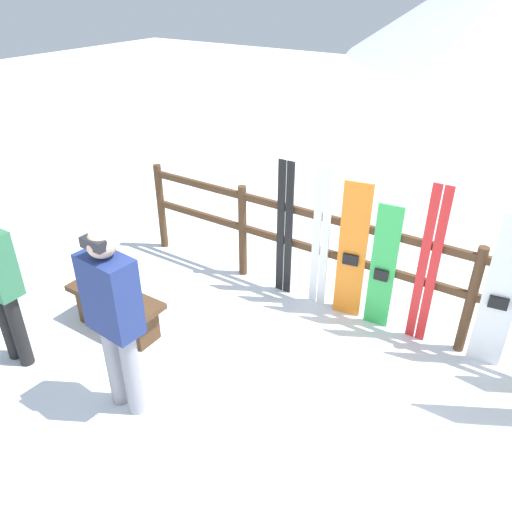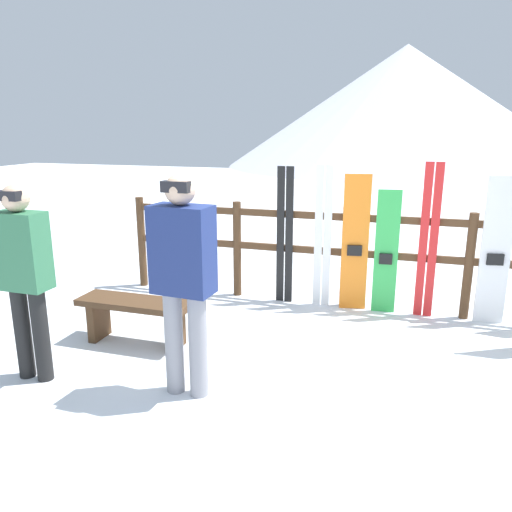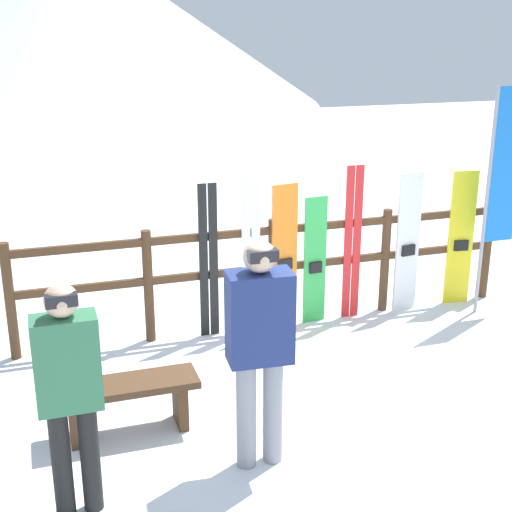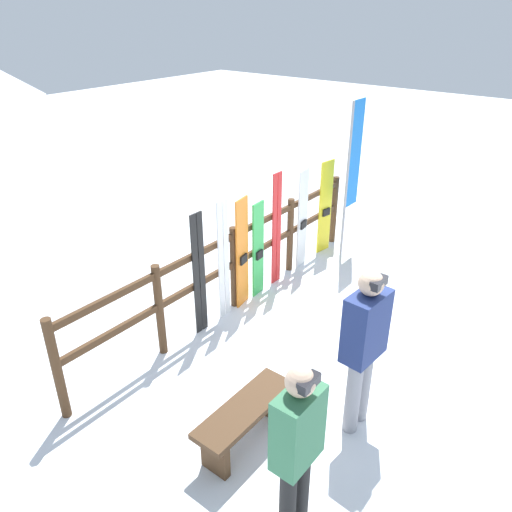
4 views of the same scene
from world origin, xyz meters
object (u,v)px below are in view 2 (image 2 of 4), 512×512
(bench, at_px, (135,312))
(person_plaid_green, at_px, (24,269))
(ski_pair_white, at_px, (323,237))
(snowboard_green, at_px, (386,253))
(snowboard_orange, at_px, (355,244))
(ski_pair_red, at_px, (428,242))
(person_navy, at_px, (183,272))
(snowboard_white, at_px, (496,252))
(ski_pair_black, at_px, (285,236))

(bench, distance_m, person_plaid_green, 1.17)
(person_plaid_green, relative_size, ski_pair_white, 0.99)
(person_plaid_green, xyz_separation_m, snowboard_green, (2.71, 2.48, -0.26))
(bench, distance_m, snowboard_green, 2.79)
(person_plaid_green, distance_m, ski_pair_white, 3.18)
(snowboard_green, bearing_deg, snowboard_orange, 179.98)
(snowboard_green, bearing_deg, ski_pair_red, 0.46)
(bench, relative_size, ski_pair_white, 0.68)
(bench, bearing_deg, person_navy, -39.17)
(ski_pair_white, distance_m, ski_pair_red, 1.16)
(person_navy, xyz_separation_m, snowboard_green, (1.38, 2.32, -0.31))
(person_plaid_green, distance_m, snowboard_white, 4.56)
(bench, bearing_deg, ski_pair_white, 46.41)
(ski_pair_black, bearing_deg, snowboard_white, -0.08)
(ski_pair_white, xyz_separation_m, snowboard_white, (1.83, -0.00, -0.04))
(snowboard_green, bearing_deg, ski_pair_white, 179.72)
(person_plaid_green, height_order, ski_pair_black, person_plaid_green)
(person_plaid_green, height_order, ski_pair_white, ski_pair_white)
(bench, xyz_separation_m, person_navy, (0.87, -0.71, 0.69))
(snowboard_green, bearing_deg, person_plaid_green, -137.59)
(snowboard_orange, relative_size, snowboard_green, 1.11)
(ski_pair_red, bearing_deg, snowboard_orange, -179.76)
(snowboard_orange, bearing_deg, snowboard_white, 0.00)
(bench, relative_size, person_plaid_green, 0.69)
(ski_pair_red, relative_size, snowboard_white, 1.08)
(ski_pair_white, bearing_deg, snowboard_orange, -0.52)
(snowboard_orange, height_order, ski_pair_red, ski_pair_red)
(ski_pair_red, height_order, snowboard_white, ski_pair_red)
(person_navy, bearing_deg, snowboard_white, 42.91)
(ski_pair_black, relative_size, snowboard_white, 1.03)
(ski_pair_black, relative_size, ski_pair_red, 0.95)
(snowboard_orange, xyz_separation_m, ski_pair_red, (0.78, 0.00, 0.08))
(person_navy, xyz_separation_m, snowboard_white, (2.49, 2.32, -0.22))
(person_navy, bearing_deg, snowboard_orange, 65.98)
(snowboard_orange, bearing_deg, person_navy, -114.02)
(bench, relative_size, snowboard_white, 0.71)
(ski_pair_red, bearing_deg, ski_pair_white, 180.00)
(snowboard_white, bearing_deg, person_plaid_green, -147.07)
(person_navy, bearing_deg, ski_pair_red, 51.95)
(person_plaid_green, height_order, ski_pair_red, ski_pair_red)
(person_navy, height_order, ski_pair_white, person_navy)
(person_navy, bearing_deg, ski_pair_white, 74.09)
(person_plaid_green, bearing_deg, snowboard_green, 42.41)
(snowboard_green, bearing_deg, person_navy, -120.79)
(person_plaid_green, xyz_separation_m, snowboard_orange, (2.36, 2.48, -0.18))
(person_navy, distance_m, snowboard_green, 2.72)
(ski_pair_white, bearing_deg, ski_pair_black, 180.00)
(ski_pair_black, xyz_separation_m, ski_pair_white, (0.45, 0.00, 0.01))
(ski_pair_black, height_order, snowboard_orange, ski_pair_black)
(bench, xyz_separation_m, ski_pair_red, (2.69, 1.61, 0.53))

